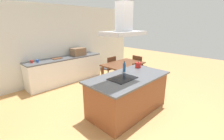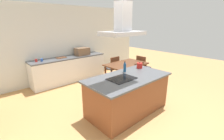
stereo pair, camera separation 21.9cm
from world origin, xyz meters
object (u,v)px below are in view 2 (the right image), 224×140
object	(u,v)px
cutting_board	(61,58)
chair_at_right_end	(142,66)
tea_kettle	(140,65)
chair_facing_island	(141,75)
chair_facing_back_wall	(113,66)
range_hood	(123,23)
dining_table	(126,66)
olive_oil_bottle	(125,68)
coffee_mug_red	(36,60)
cooktop	(122,79)
coffee_mug_blue	(42,60)
countertop_microwave	(82,51)

from	to	relation	value
cutting_board	chair_at_right_end	size ratio (longest dim) A/B	0.38
tea_kettle	chair_at_right_end	size ratio (longest dim) A/B	0.23
tea_kettle	chair_at_right_end	xyz separation A→B (m)	(1.42, 0.96, -0.46)
tea_kettle	chair_facing_island	size ratio (longest dim) A/B	0.23
chair_facing_back_wall	range_hood	size ratio (longest dim) A/B	0.99
dining_table	chair_facing_island	world-z (taller)	chair_facing_island
cutting_board	chair_facing_island	distance (m)	2.85
chair_facing_island	olive_oil_bottle	bearing A→B (deg)	-166.12
coffee_mug_red	cooktop	bearing A→B (deg)	-72.80
coffee_mug_blue	range_hood	bearing A→B (deg)	-75.40
coffee_mug_red	chair_at_right_end	bearing A→B (deg)	-27.06
cutting_board	chair_facing_back_wall	size ratio (longest dim) A/B	0.38
countertop_microwave	coffee_mug_red	bearing A→B (deg)	178.58
chair_at_right_end	tea_kettle	bearing A→B (deg)	-145.88
countertop_microwave	range_hood	xyz separation A→B (m)	(-0.76, -2.88, 1.06)
chair_facing_island	coffee_mug_blue	bearing A→B (deg)	134.07
tea_kettle	chair_facing_back_wall	distance (m)	1.77
olive_oil_bottle	range_hood	xyz separation A→B (m)	(-0.42, -0.31, 1.09)
chair_facing_island	range_hood	xyz separation A→B (m)	(-1.48, -0.57, 1.59)
countertop_microwave	chair_facing_island	bearing A→B (deg)	-72.79
chair_facing_back_wall	chair_facing_island	bearing A→B (deg)	-90.00
tea_kettle	coffee_mug_red	world-z (taller)	tea_kettle
countertop_microwave	cutting_board	xyz separation A→B (m)	(-0.83, 0.05, -0.13)
cooktop	tea_kettle	xyz separation A→B (m)	(0.97, 0.27, 0.07)
dining_table	chair_at_right_end	distance (m)	0.93
coffee_mug_blue	chair_at_right_end	distance (m)	3.57
countertop_microwave	range_hood	world-z (taller)	range_hood
dining_table	chair_facing_island	distance (m)	0.68
cooktop	dining_table	bearing A→B (deg)	39.89
coffee_mug_blue	cutting_board	size ratio (longest dim) A/B	0.26
chair_facing_back_wall	coffee_mug_blue	bearing A→B (deg)	156.44
dining_table	range_hood	xyz separation A→B (m)	(-1.48, -1.24, 1.43)
tea_kettle	range_hood	distance (m)	1.52
coffee_mug_blue	chair_facing_back_wall	bearing A→B (deg)	-23.56
coffee_mug_blue	cooktop	bearing A→B (deg)	-75.40
cooktop	coffee_mug_blue	distance (m)	2.97
cooktop	cutting_board	size ratio (longest dim) A/B	1.76
chair_at_right_end	range_hood	size ratio (longest dim) A/B	0.99
dining_table	range_hood	distance (m)	2.40
tea_kettle	coffee_mug_red	bearing A→B (deg)	125.34
range_hood	cooktop	bearing A→B (deg)	0.00
cutting_board	chair_facing_back_wall	bearing A→B (deg)	-33.60
chair_facing_island	chair_facing_back_wall	bearing A→B (deg)	90.00
tea_kettle	olive_oil_bottle	distance (m)	0.56
countertop_microwave	dining_table	xyz separation A→B (m)	(0.72, -1.64, -0.37)
tea_kettle	chair_facing_island	xyz separation A→B (m)	(0.51, 0.30, -0.46)
chair_facing_island	tea_kettle	bearing A→B (deg)	-149.51
cutting_board	countertop_microwave	bearing A→B (deg)	-3.44
cooktop	tea_kettle	world-z (taller)	tea_kettle
countertop_microwave	dining_table	distance (m)	1.83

